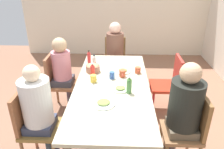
{
  "coord_description": "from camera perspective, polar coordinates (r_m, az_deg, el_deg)",
  "views": [
    {
      "loc": [
        2.41,
        0.1,
        2.04
      ],
      "look_at": [
        0.0,
        0.0,
        0.87
      ],
      "focal_mm": 35.29,
      "sensor_mm": 36.0,
      "label": 1
    }
  ],
  "objects": [
    {
      "name": "ground_plane",
      "position": [
        3.16,
        -0.0,
        -14.38
      ],
      "size": [
        7.29,
        7.29,
        0.0
      ],
      "primitive_type": "plane",
      "color": "#90644C"
    },
    {
      "name": "wall_left",
      "position": [
        5.56,
        1.33,
        18.17
      ],
      "size": [
        0.12,
        4.62,
        2.6
      ],
      "primitive_type": "cube",
      "color": "beige",
      "rests_on": "ground_plane"
    },
    {
      "name": "dining_table",
      "position": [
        2.79,
        -0.0,
        -4.14
      ],
      "size": [
        2.08,
        0.92,
        0.72
      ],
      "color": "#BEBA9A",
      "rests_on": "ground_plane"
    },
    {
      "name": "chair_0",
      "position": [
        3.44,
        -13.82,
        -1.39
      ],
      "size": [
        0.4,
        0.4,
        0.9
      ],
      "color": "#905939",
      "rests_on": "ground_plane"
    },
    {
      "name": "person_0",
      "position": [
        3.33,
        -12.64,
        1.51
      ],
      "size": [
        0.3,
        0.3,
        1.17
      ],
      "color": "#3D3A43",
      "rests_on": "ground_plane"
    },
    {
      "name": "chair_1",
      "position": [
        2.61,
        -19.75,
        -11.87
      ],
      "size": [
        0.4,
        0.4,
        0.9
      ],
      "color": "olive",
      "rests_on": "ground_plane"
    },
    {
      "name": "person_1",
      "position": [
        2.46,
        -18.52,
        -8.12
      ],
      "size": [
        0.32,
        0.32,
        1.21
      ],
      "color": "#333052",
      "rests_on": "ground_plane"
    },
    {
      "name": "chair_2",
      "position": [
        4.13,
        0.78,
        4.08
      ],
      "size": [
        0.4,
        0.4,
        0.9
      ],
      "color": "#8F6240",
      "rests_on": "ground_plane"
    },
    {
      "name": "person_2",
      "position": [
        3.96,
        0.77,
        6.5
      ],
      "size": [
        0.3,
        0.3,
        1.22
      ],
      "color": "#544845",
      "rests_on": "ground_plane"
    },
    {
      "name": "chair_3",
      "position": [
        2.54,
        19.32,
        -12.83
      ],
      "size": [
        0.4,
        0.4,
        0.9
      ],
      "color": "olive",
      "rests_on": "ground_plane"
    },
    {
      "name": "person_3",
      "position": [
        2.38,
        18.13,
        -8.27
      ],
      "size": [
        0.33,
        0.33,
        1.26
      ],
      "color": "#524544",
      "rests_on": "ground_plane"
    },
    {
      "name": "chair_4",
      "position": [
        3.39,
        14.74,
        -1.9
      ],
      "size": [
        0.4,
        0.4,
        0.9
      ],
      "color": "red",
      "rests_on": "ground_plane"
    },
    {
      "name": "plate_0",
      "position": [
        2.65,
        2.17,
        -3.69
      ],
      "size": [
        0.21,
        0.21,
        0.04
      ],
      "color": "silver",
      "rests_on": "dining_table"
    },
    {
      "name": "plate_1",
      "position": [
        2.38,
        -2.21,
        -7.42
      ],
      "size": [
        0.25,
        0.25,
        0.04
      ],
      "color": "white",
      "rests_on": "dining_table"
    },
    {
      "name": "plate_2",
      "position": [
        3.1,
        2.84,
        0.95
      ],
      "size": [
        0.22,
        0.22,
        0.04
      ],
      "color": "silver",
      "rests_on": "dining_table"
    },
    {
      "name": "bowl_0",
      "position": [
        3.1,
        -4.99,
        1.74
      ],
      "size": [
        0.2,
        0.2,
        0.11
      ],
      "color": "#9E644E",
      "rests_on": "dining_table"
    },
    {
      "name": "cup_0",
      "position": [
        3.07,
        6.71,
        1.12
      ],
      "size": [
        0.12,
        0.08,
        0.09
      ],
      "color": "#C25533",
      "rests_on": "dining_table"
    },
    {
      "name": "cup_1",
      "position": [
        2.95,
        2.72,
        0.26
      ],
      "size": [
        0.12,
        0.08,
        0.09
      ],
      "color": "#C65433",
      "rests_on": "dining_table"
    },
    {
      "name": "cup_2",
      "position": [
        2.82,
        -4.84,
        -1.05
      ],
      "size": [
        0.11,
        0.08,
        0.09
      ],
      "color": "yellow",
      "rests_on": "dining_table"
    },
    {
      "name": "cup_3",
      "position": [
        2.89,
        -0.0,
        -0.21
      ],
      "size": [
        0.11,
        0.07,
        0.1
      ],
      "color": "#375FA4",
      "rests_on": "dining_table"
    },
    {
      "name": "bottle_0",
      "position": [
        3.31,
        -5.96,
        4.24
      ],
      "size": [
        0.05,
        0.05,
        0.23
      ],
      "color": "red",
      "rests_on": "dining_table"
    },
    {
      "name": "bottle_1",
      "position": [
        2.55,
        4.46,
        -2.8
      ],
      "size": [
        0.06,
        0.06,
        0.21
      ],
      "color": "#467E3F",
      "rests_on": "dining_table"
    },
    {
      "name": "bottle_2",
      "position": [
        2.91,
        -5.04,
        0.94
      ],
      "size": [
        0.06,
        0.06,
        0.21
      ],
      "color": "red",
      "rests_on": "dining_table"
    },
    {
      "name": "bottle_3",
      "position": [
        3.24,
        -4.6,
        3.44
      ],
      "size": [
        0.06,
        0.06,
        0.19
      ],
      "color": "silver",
      "rests_on": "dining_table"
    }
  ]
}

